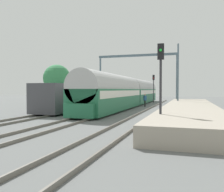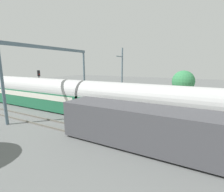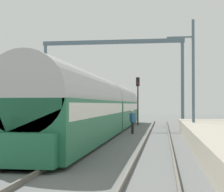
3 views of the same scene
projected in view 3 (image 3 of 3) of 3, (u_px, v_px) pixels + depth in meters
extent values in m
plane|color=slate|center=(61.00, 153.00, 16.17)|extent=(120.00, 120.00, 0.00)
cube|color=#6A655C|center=(45.00, 151.00, 16.28)|extent=(0.08, 60.00, 0.16)
cube|color=#6A655C|center=(77.00, 151.00, 16.08)|extent=(0.08, 60.00, 0.16)
cube|color=#6A655C|center=(138.00, 152.00, 15.70)|extent=(0.08, 60.00, 0.16)
cube|color=#6A655C|center=(172.00, 153.00, 15.50)|extent=(0.08, 60.00, 0.16)
cube|color=#236B47|center=(79.00, 121.00, 19.64)|extent=(2.90, 16.00, 2.20)
cube|color=silver|center=(79.00, 109.00, 19.66)|extent=(2.93, 15.36, 0.64)
cylinder|color=#B5B5B5|center=(79.00, 97.00, 19.67)|extent=(2.84, 16.00, 2.84)
cube|color=#236B47|center=(117.00, 113.00, 35.83)|extent=(2.90, 16.00, 2.20)
cube|color=silver|center=(117.00, 107.00, 35.84)|extent=(2.93, 15.36, 0.64)
cylinder|color=#B5B5B5|center=(117.00, 100.00, 35.86)|extent=(2.84, 16.00, 2.84)
cube|color=#236B47|center=(19.00, 150.00, 11.46)|extent=(2.40, 0.50, 1.10)
cube|color=#47474C|center=(1.00, 116.00, 19.65)|extent=(2.80, 13.00, 2.70)
cube|color=black|center=(1.00, 140.00, 19.63)|extent=(2.52, 11.96, 0.10)
cylinder|color=black|center=(133.00, 128.00, 26.54)|extent=(0.25, 0.25, 0.85)
cube|color=#285684|center=(133.00, 118.00, 26.56)|extent=(0.42, 0.47, 0.64)
sphere|color=tan|center=(133.00, 112.00, 26.57)|extent=(0.24, 0.24, 0.24)
cylinder|color=#2D2D33|center=(138.00, 106.00, 37.30)|extent=(0.14, 0.14, 3.99)
cube|color=black|center=(138.00, 82.00, 37.36)|extent=(0.36, 0.20, 0.90)
sphere|color=red|center=(138.00, 83.00, 37.24)|extent=(0.16, 0.16, 0.16)
cylinder|color=slate|center=(45.00, 87.00, 33.28)|extent=(0.28, 0.28, 7.50)
cylinder|color=slate|center=(183.00, 86.00, 31.57)|extent=(0.28, 0.28, 7.50)
cube|color=slate|center=(112.00, 42.00, 32.51)|extent=(12.68, 0.24, 0.36)
cylinder|color=slate|center=(193.00, 77.00, 25.19)|extent=(0.20, 0.20, 8.00)
cube|color=slate|center=(180.00, 37.00, 25.38)|extent=(1.80, 0.10, 0.10)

